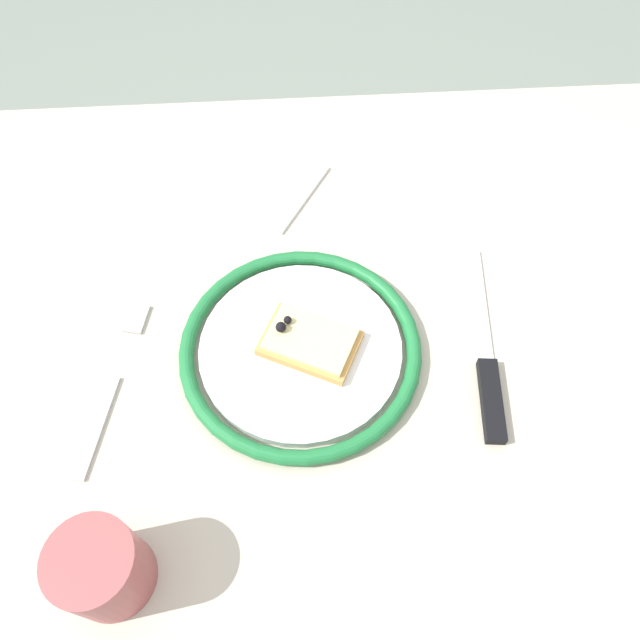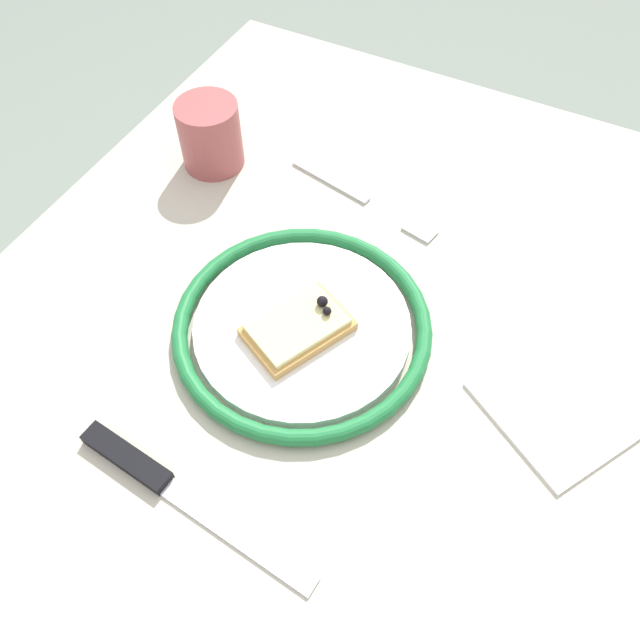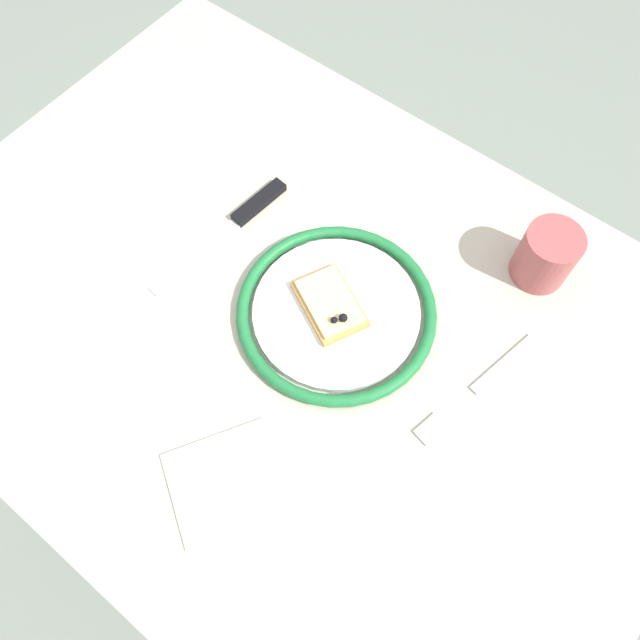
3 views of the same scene
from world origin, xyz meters
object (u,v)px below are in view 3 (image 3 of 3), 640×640
object	(u,v)px
dining_table	(292,346)
knife	(242,217)
pizza_slice_near	(330,304)
napkin	(226,482)
fork	(477,388)
cup	(546,256)
plate	(336,311)

from	to	relation	value
dining_table	knife	size ratio (longest dim) A/B	4.32
pizza_slice_near	napkin	size ratio (longest dim) A/B	0.93
dining_table	fork	xyz separation A→B (m)	(-0.25, -0.06, 0.11)
pizza_slice_near	knife	bearing A→B (deg)	-12.13
dining_table	fork	distance (m)	0.28
fork	cup	distance (m)	0.19
pizza_slice_near	knife	world-z (taller)	pizza_slice_near
plate	fork	xyz separation A→B (m)	(-0.20, -0.03, -0.01)
plate	cup	size ratio (longest dim) A/B	3.17
dining_table	plate	bearing A→B (deg)	-143.51
plate	knife	distance (m)	0.20
napkin	dining_table	bearing A→B (deg)	-69.09
dining_table	cup	size ratio (longest dim) A/B	12.84
knife	napkin	distance (m)	0.36
dining_table	fork	world-z (taller)	fork
plate	cup	bearing A→B (deg)	-128.79
dining_table	napkin	distance (m)	0.25
pizza_slice_near	napkin	world-z (taller)	pizza_slice_near
plate	cup	xyz separation A→B (m)	(-0.17, -0.21, 0.03)
plate	knife	xyz separation A→B (m)	(0.19, -0.04, -0.00)
knife	cup	xyz separation A→B (m)	(-0.37, -0.18, 0.04)
plate	napkin	world-z (taller)	plate
napkin	fork	bearing A→B (deg)	-121.39
pizza_slice_near	cup	size ratio (longest dim) A/B	1.44
dining_table	cup	world-z (taller)	cup
plate	fork	distance (m)	0.20
napkin	pizza_slice_near	bearing A→B (deg)	-80.81
pizza_slice_near	cup	distance (m)	0.28
fork	napkin	bearing A→B (deg)	58.61
dining_table	knife	world-z (taller)	knife
knife	napkin	bearing A→B (deg)	128.09
fork	napkin	size ratio (longest dim) A/B	1.59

